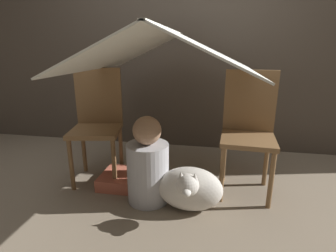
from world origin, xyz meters
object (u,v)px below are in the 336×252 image
object	(u,v)px
chair_left	(97,120)
dog	(190,188)
person_front	(148,166)
chair_right	(248,127)

from	to	relation	value
chair_left	dog	bearing A→B (deg)	-35.83
chair_left	person_front	world-z (taller)	chair_left
chair_right	person_front	xyz separation A→B (m)	(-0.73, -0.31, -0.24)
chair_left	dog	world-z (taller)	chair_left
chair_right	person_front	world-z (taller)	chair_right
chair_right	person_front	size ratio (longest dim) A/B	1.45
person_front	dog	size ratio (longest dim) A/B	1.42
chair_left	person_front	distance (m)	0.66
chair_left	dog	size ratio (longest dim) A/B	2.06
person_front	chair_right	bearing A→B (deg)	23.17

